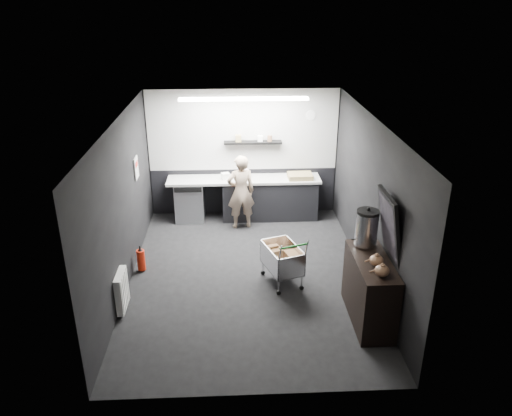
{
  "coord_description": "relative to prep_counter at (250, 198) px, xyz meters",
  "views": [
    {
      "loc": [
        -0.23,
        -7.39,
        4.5
      ],
      "look_at": [
        0.16,
        0.4,
        1.1
      ],
      "focal_mm": 35.0,
      "sensor_mm": 36.0,
      "label": 1
    }
  ],
  "objects": [
    {
      "name": "poster_red_band",
      "position": [
        -2.11,
        -1.12,
        1.16
      ],
      "size": [
        0.02,
        0.22,
        0.1
      ],
      "primitive_type": "cube",
      "color": "red",
      "rests_on": "poster"
    },
    {
      "name": "sideboard",
      "position": [
        1.61,
        -3.67,
        0.17
      ],
      "size": [
        0.57,
        1.32,
        1.98
      ],
      "color": "black",
      "rests_on": "floor"
    },
    {
      "name": "floor",
      "position": [
        -0.14,
        -2.42,
        -0.46
      ],
      "size": [
        5.5,
        5.5,
        0.0
      ],
      "primitive_type": "plane",
      "color": "black",
      "rests_on": "ground"
    },
    {
      "name": "wall_left",
      "position": [
        -2.14,
        -2.42,
        0.89
      ],
      "size": [
        0.0,
        5.5,
        5.5
      ],
      "primitive_type": "plane",
      "rotation": [
        1.57,
        0.0,
        1.57
      ],
      "color": "black",
      "rests_on": "floor"
    },
    {
      "name": "prep_counter",
      "position": [
        0.0,
        0.0,
        0.0
      ],
      "size": [
        3.2,
        0.61,
        0.9
      ],
      "color": "black",
      "rests_on": "floor"
    },
    {
      "name": "ceiling",
      "position": [
        -0.14,
        -2.42,
        2.24
      ],
      "size": [
        5.5,
        5.5,
        0.0
      ],
      "primitive_type": "plane",
      "rotation": [
        3.14,
        0.0,
        0.0
      ],
      "color": "white",
      "rests_on": "wall_back"
    },
    {
      "name": "floating_shelf",
      "position": [
        0.06,
        0.2,
        1.16
      ],
      "size": [
        1.2,
        0.22,
        0.04
      ],
      "primitive_type": "cube",
      "color": "black",
      "rests_on": "wall_back"
    },
    {
      "name": "radiator",
      "position": [
        -2.08,
        -3.32,
        -0.11
      ],
      "size": [
        0.1,
        0.5,
        0.6
      ],
      "primitive_type": "cube",
      "color": "white",
      "rests_on": "wall_left"
    },
    {
      "name": "fire_extinguisher",
      "position": [
        -1.99,
        -2.14,
        -0.23
      ],
      "size": [
        0.14,
        0.14,
        0.46
      ],
      "color": "red",
      "rests_on": "floor"
    },
    {
      "name": "wall_clock",
      "position": [
        1.26,
        0.3,
        1.69
      ],
      "size": [
        0.2,
        0.03,
        0.2
      ],
      "primitive_type": "cylinder",
      "rotation": [
        1.57,
        0.0,
        0.0
      ],
      "color": "white",
      "rests_on": "wall_back"
    },
    {
      "name": "person",
      "position": [
        -0.21,
        -0.45,
        0.32
      ],
      "size": [
        0.62,
        0.46,
        1.55
      ],
      "primitive_type": "imported",
      "rotation": [
        0.0,
        0.0,
        3.32
      ],
      "color": "beige",
      "rests_on": "floor"
    },
    {
      "name": "wall_right",
      "position": [
        1.86,
        -2.42,
        0.89
      ],
      "size": [
        0.0,
        5.5,
        5.5
      ],
      "primitive_type": "plane",
      "rotation": [
        1.57,
        0.0,
        -1.57
      ],
      "color": "black",
      "rests_on": "floor"
    },
    {
      "name": "wall_back",
      "position": [
        -0.14,
        0.33,
        0.89
      ],
      "size": [
        5.5,
        0.0,
        5.5
      ],
      "primitive_type": "plane",
      "rotation": [
        1.57,
        0.0,
        0.0
      ],
      "color": "black",
      "rests_on": "floor"
    },
    {
      "name": "shopping_cart",
      "position": [
        0.42,
        -2.63,
        -0.03
      ],
      "size": [
        0.73,
        0.98,
        0.91
      ],
      "color": "silver",
      "rests_on": "floor"
    },
    {
      "name": "poster",
      "position": [
        -2.12,
        -1.12,
        1.09
      ],
      "size": [
        0.02,
        0.3,
        0.4
      ],
      "primitive_type": "cube",
      "color": "silver",
      "rests_on": "wall_left"
    },
    {
      "name": "wall_front",
      "position": [
        -0.14,
        -5.17,
        0.89
      ],
      "size": [
        5.5,
        0.0,
        5.5
      ],
      "primitive_type": "plane",
      "rotation": [
        -1.57,
        0.0,
        0.0
      ],
      "color": "black",
      "rests_on": "floor"
    },
    {
      "name": "dado_panel",
      "position": [
        -0.14,
        0.31,
        0.04
      ],
      "size": [
        3.95,
        0.02,
        1.0
      ],
      "primitive_type": "cube",
      "color": "black",
      "rests_on": "wall_back"
    },
    {
      "name": "ceiling_strip",
      "position": [
        -0.14,
        -0.57,
        2.21
      ],
      "size": [
        2.4,
        0.2,
        0.04
      ],
      "primitive_type": "cube",
      "color": "white",
      "rests_on": "ceiling"
    },
    {
      "name": "kitchen_wall_panel",
      "position": [
        -0.14,
        0.31,
        1.39
      ],
      "size": [
        3.95,
        0.02,
        1.7
      ],
      "primitive_type": "cube",
      "color": "#B5B5B0",
      "rests_on": "wall_back"
    },
    {
      "name": "cardboard_box",
      "position": [
        1.04,
        -0.05,
        0.49
      ],
      "size": [
        0.52,
        0.4,
        0.1
      ],
      "primitive_type": "cube",
      "rotation": [
        0.0,
        0.0,
        0.04
      ],
      "color": "olive",
      "rests_on": "prep_counter"
    },
    {
      "name": "white_container",
      "position": [
        -0.52,
        -0.05,
        0.51
      ],
      "size": [
        0.19,
        0.17,
        0.14
      ],
      "primitive_type": "cube",
      "rotation": [
        0.0,
        0.0,
        0.34
      ],
      "color": "white",
      "rests_on": "prep_counter"
    },
    {
      "name": "pink_tub",
      "position": [
        -0.13,
        0.0,
        0.54
      ],
      "size": [
        0.2,
        0.2,
        0.2
      ],
      "primitive_type": "cylinder",
      "color": "silver",
      "rests_on": "prep_counter"
    }
  ]
}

